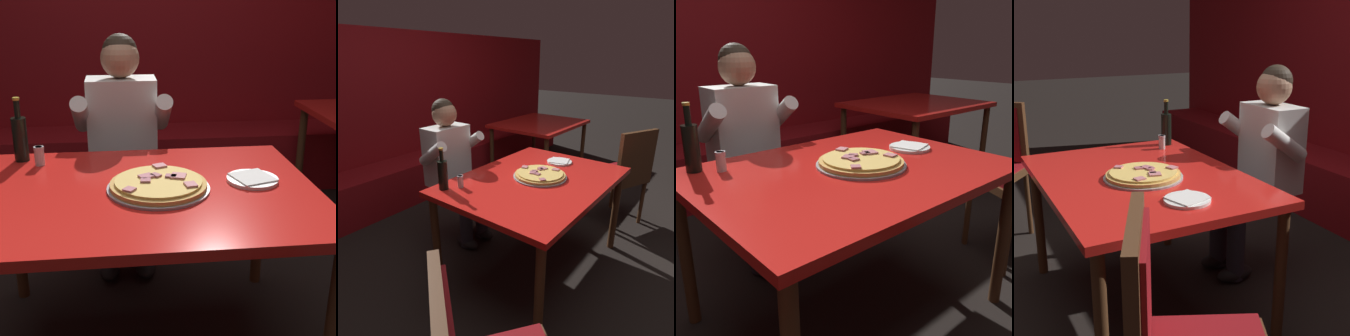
% 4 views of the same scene
% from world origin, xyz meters
% --- Properties ---
extents(ground_plane, '(24.00, 24.00, 0.00)m').
position_xyz_m(ground_plane, '(0.00, 0.00, 0.00)').
color(ground_plane, black).
extents(main_dining_table, '(1.35, 0.99, 0.75)m').
position_xyz_m(main_dining_table, '(0.00, 0.00, 0.68)').
color(main_dining_table, '#4C2D19').
rests_on(main_dining_table, ground_plane).
extents(pizza, '(0.40, 0.40, 0.05)m').
position_xyz_m(pizza, '(0.05, -0.01, 0.77)').
color(pizza, '#9E9EA3').
rests_on(pizza, main_dining_table).
extents(plate_white_paper, '(0.21, 0.21, 0.02)m').
position_xyz_m(plate_white_paper, '(0.44, 0.03, 0.76)').
color(plate_white_paper, white).
rests_on(plate_white_paper, main_dining_table).
extents(beer_bottle, '(0.07, 0.07, 0.29)m').
position_xyz_m(beer_bottle, '(-0.54, 0.40, 0.86)').
color(beer_bottle, black).
rests_on(beer_bottle, main_dining_table).
extents(shaker_red_pepper_flakes, '(0.04, 0.04, 0.09)m').
position_xyz_m(shaker_red_pepper_flakes, '(-0.45, 0.33, 0.79)').
color(shaker_red_pepper_flakes, silver).
rests_on(shaker_red_pepper_flakes, main_dining_table).
extents(shaker_oregano, '(0.04, 0.04, 0.09)m').
position_xyz_m(shaker_oregano, '(-0.45, 0.32, 0.79)').
color(shaker_oregano, silver).
rests_on(shaker_oregano, main_dining_table).
extents(diner_seated_blue_shirt, '(0.53, 0.53, 1.27)m').
position_xyz_m(diner_seated_blue_shirt, '(-0.07, 0.80, 0.71)').
color(diner_seated_blue_shirt, black).
rests_on(diner_seated_blue_shirt, ground_plane).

